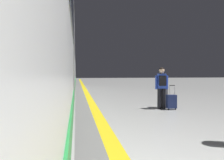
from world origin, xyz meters
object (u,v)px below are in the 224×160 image
passenger_near (162,84)px  suitcase_near (171,101)px  high_speed_train (40,48)px  waste_bin (163,97)px

passenger_near → suitcase_near: 0.78m
high_speed_train → passenger_near: 5.29m
passenger_near → suitcase_near: size_ratio=1.71×
waste_bin → high_speed_train: bearing=170.2°
high_speed_train → suitcase_near: high_speed_train is taller
waste_bin → suitcase_near: bearing=-69.8°
passenger_near → waste_bin: bearing=62.1°
passenger_near → waste_bin: (0.14, 0.27, -0.55)m
high_speed_train → waste_bin: (5.08, -0.88, -2.04)m
high_speed_train → suitcase_near: bearing=-14.5°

